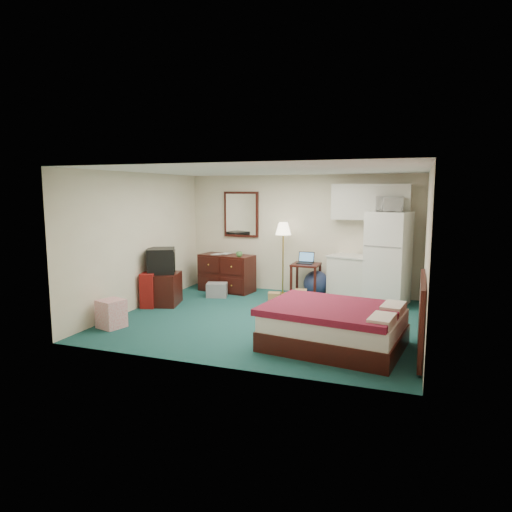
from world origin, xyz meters
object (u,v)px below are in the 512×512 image
at_px(kitchen_counter, 351,278).
at_px(tv_stand, 163,289).
at_px(desk, 306,280).
at_px(suitcase, 149,290).
at_px(dresser, 227,273).
at_px(fridge, 388,258).
at_px(bed, 334,327).
at_px(floor_lamp, 283,259).

relative_size(kitchen_counter, tv_stand, 1.30).
xyz_separation_m(desk, tv_stand, (-2.44, -1.52, -0.04)).
distance_m(desk, suitcase, 3.13).
distance_m(dresser, tv_stand, 1.65).
xyz_separation_m(desk, kitchen_counter, (0.90, 0.12, 0.08)).
xyz_separation_m(kitchen_counter, tv_stand, (-3.34, -1.65, -0.13)).
bearing_deg(suitcase, fridge, 6.38).
height_order(desk, kitchen_counter, kitchen_counter).
relative_size(dresser, bed, 0.65).
bearing_deg(fridge, dresser, -165.81).
relative_size(desk, suitcase, 1.07).
xyz_separation_m(floor_lamp, kitchen_counter, (1.42, 0.01, -0.33)).
distance_m(dresser, kitchen_counter, 2.65).
xyz_separation_m(fridge, bed, (-0.52, -2.80, -0.60)).
distance_m(kitchen_counter, bed, 2.95).
xyz_separation_m(desk, fridge, (1.61, -0.02, 0.54)).
bearing_deg(floor_lamp, fridge, -3.41).
relative_size(fridge, suitcase, 2.75).
bearing_deg(fridge, kitchen_counter, -177.21).
bearing_deg(desk, tv_stand, -148.28).
height_order(dresser, fridge, fridge).
height_order(floor_lamp, bed, floor_lamp).
distance_m(bed, tv_stand, 3.76).
xyz_separation_m(floor_lamp, tv_stand, (-1.92, -1.63, -0.46)).
distance_m(desk, bed, 3.03).
distance_m(fridge, tv_stand, 4.36).
bearing_deg(suitcase, dresser, 47.80).
bearing_deg(dresser, desk, 9.84).
distance_m(dresser, floor_lamp, 1.28).
relative_size(desk, fridge, 0.39).
xyz_separation_m(kitchen_counter, bed, (0.19, -2.94, -0.14)).
height_order(desk, suitcase, desk).
xyz_separation_m(dresser, kitchen_counter, (2.64, 0.15, 0.03)).
distance_m(bed, suitcase, 3.83).
xyz_separation_m(fridge, suitcase, (-4.20, -1.74, -0.57)).
bearing_deg(kitchen_counter, fridge, 5.08).
bearing_deg(fridge, tv_stand, -145.61).
xyz_separation_m(dresser, tv_stand, (-0.70, -1.49, -0.10)).
relative_size(dresser, kitchen_counter, 1.36).
bearing_deg(dresser, bed, -35.72).
xyz_separation_m(dresser, suitcase, (-0.85, -1.73, -0.08)).
height_order(floor_lamp, tv_stand, floor_lamp).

